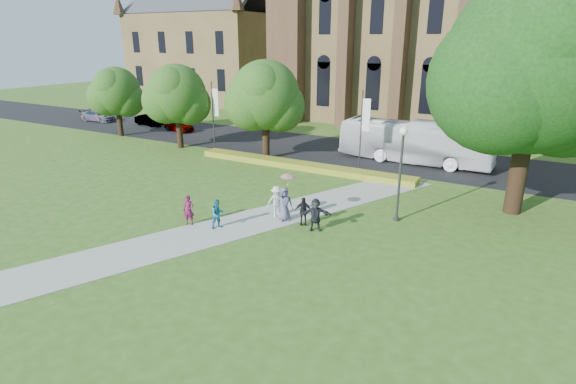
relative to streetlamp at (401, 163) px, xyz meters
The scene contains 24 objects.
ground 10.46m from the streetlamp, 139.09° to the right, with size 160.00×160.00×0.00m, color #38591A.
road 15.79m from the streetlamp, 119.05° to the left, with size 160.00×10.00×0.02m, color black.
footpath 9.86m from the streetlamp, 143.75° to the right, with size 3.20×30.00×0.04m, color #B2B2A8.
flower_hedge 12.02m from the streetlamp, 144.81° to the left, with size 18.00×1.40×0.45m, color gold.
cathedral 34.70m from the streetlamp, 85.70° to the left, with size 52.60×18.25×28.00m.
building_west 54.93m from the streetlamp, 139.46° to the left, with size 22.00×14.00×18.30m.
streetlamp is the anchor object (origin of this frame).
large_tree 8.73m from the streetlamp, 39.29° to the left, with size 9.60×9.60×13.20m.
street_tree_0 23.77m from the streetlamp, 161.57° to the left, with size 5.20×5.20×7.50m.
street_tree_1 15.81m from the streetlamp, 149.35° to the left, with size 5.60×5.60×8.05m.
street_tree_2 32.65m from the streetlamp, 164.90° to the left, with size 4.80×4.80×6.95m.
banner_pole_0 10.23m from the streetlamp, 121.76° to the left, with size 0.70×0.10×6.00m.
banner_pole_1 21.25m from the streetlamp, 155.83° to the left, with size 0.70×0.10×6.00m.
tour_coach 13.02m from the streetlamp, 100.59° to the left, with size 2.83×12.09×3.37m, color silver.
car_0 30.97m from the streetlamp, 154.64° to the left, with size 1.56×3.88×1.32m, color gray.
car_1 36.09m from the streetlamp, 157.07° to the left, with size 1.32×3.80×1.25m, color gray.
car_2 42.80m from the streetlamp, 162.14° to the left, with size 1.84×4.53×1.31m, color gray.
pedestrian_0 11.63m from the streetlamp, 147.35° to the right, with size 0.60×0.39×1.64m, color #60163A.
pedestrian_1 10.09m from the streetlamp, 143.93° to the right, with size 0.78×0.60×1.60m, color teal.
pedestrian_2 7.08m from the streetlamp, 154.87° to the right, with size 1.16×0.66×1.79m, color silver.
pedestrian_3 5.81m from the streetlamp, 143.36° to the right, with size 0.91×0.38×1.55m, color black.
pedestrian_4 6.65m from the streetlamp, 150.13° to the right, with size 0.92×0.60×1.89m, color slate.
pedestrian_5 5.37m from the streetlamp, 133.44° to the right, with size 1.61×0.51×1.74m, color #24242B.
parasol 6.11m from the streetlamp, 150.10° to the right, with size 0.81×0.81×0.71m, color #D69797.
Camera 1 is at (13.54, -16.59, 9.60)m, focal length 28.00 mm.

